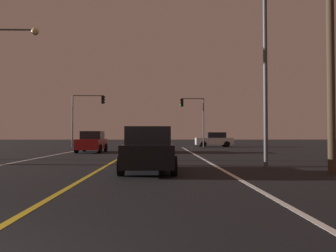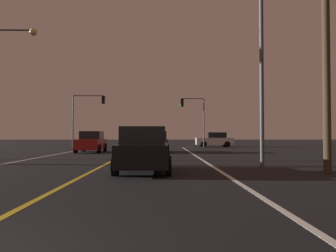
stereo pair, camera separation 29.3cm
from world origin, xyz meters
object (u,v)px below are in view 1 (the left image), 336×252
Objects in this scene: car_oncoming at (92,142)px; traffic_light_near_right at (192,111)px; car_ahead_far at (157,142)px; traffic_light_near_left at (88,109)px; street_lamp_right_near at (254,40)px; street_lamp_left_mid at (6,74)px; car_crossing_side at (214,140)px; car_lead_same_lane at (149,150)px; utility_pole_right at (330,42)px.

traffic_light_near_right is at bearing 139.65° from car_oncoming.
traffic_light_near_left is (-7.88, 10.97, 3.54)m from car_ahead_far.
street_lamp_left_mid is (-12.93, 5.05, -0.64)m from street_lamp_right_near.
car_crossing_side is at bearing 52.77° from street_lamp_left_mid.
traffic_light_near_right is (3.91, 10.97, 3.28)m from car_ahead_far.
street_lamp_left_mid is at bearing -21.33° from street_lamp_right_near.
car_lead_same_lane is at bearing 20.10° from street_lamp_right_near.
traffic_light_near_right is at bearing -88.98° from street_lamp_right_near.
car_lead_same_lane is 0.49× the size of street_lamp_right_near.
car_lead_same_lane is 0.73× the size of traffic_light_near_left.
utility_pole_right reaches higher than car_oncoming.
traffic_light_near_left is at bearing 16.82° from car_lead_same_lane.
traffic_light_near_left is 26.70m from street_lamp_right_near.
car_ahead_far is at bearing 87.82° from car_oncoming.
utility_pole_right reaches higher than car_crossing_side.
car_oncoming is at bearing 49.65° from traffic_light_near_right.
traffic_light_near_right is 26.09m from utility_pole_right.
car_ahead_far is at bearing 113.58° from utility_pole_right.
utility_pole_right reaches higher than car_ahead_far.
car_crossing_side is 25.49m from street_lamp_left_mid.
street_lamp_right_near is 3.21m from utility_pole_right.
utility_pole_right reaches higher than street_lamp_right_near.
car_lead_same_lane is at bearing 19.04° from car_oncoming.
car_oncoming is 15.45m from car_lead_same_lane.
traffic_light_near_right is 0.63× the size of street_lamp_right_near.
car_oncoming is 1.00× the size of car_crossing_side.
traffic_light_near_right reaches higher than car_oncoming.
car_ahead_far and car_crossing_side have the same top height.
utility_pole_right is (14.41, -25.94, 0.47)m from traffic_light_near_left.
utility_pole_right is (11.78, -15.17, 4.02)m from car_oncoming.
car_oncoming and car_crossing_side have the same top height.
traffic_light_near_left is (-7.67, 25.38, 3.54)m from car_lead_same_lane.
utility_pole_right reaches higher than traffic_light_near_right.
car_crossing_side is 14.99m from traffic_light_near_left.
street_lamp_left_mid is at bearing 131.82° from car_ahead_far.
street_lamp_right_near is 13.90m from street_lamp_left_mid.
traffic_light_near_right is (9.15, 10.77, 3.28)m from car_oncoming.
car_lead_same_lane is 0.77× the size of traffic_light_near_right.
street_lamp_left_mid is at bearing -92.23° from traffic_light_near_left.
street_lamp_left_mid is 0.83× the size of utility_pole_right.
car_crossing_side is 25.62m from street_lamp_right_near.
car_crossing_side is 4.47m from traffic_light_near_right.
utility_pole_right is at bearing 134.78° from street_lamp_right_near.
car_ahead_far and car_oncoming have the same top height.
utility_pole_right reaches higher than street_lamp_left_mid.
traffic_light_near_right is (4.11, 25.38, 3.28)m from car_lead_same_lane.
car_oncoming is 16.98m from car_crossing_side.
street_lamp_right_near reaches higher than car_oncoming.
car_ahead_far is 14.26m from street_lamp_right_near.
street_lamp_right_near reaches higher than car_lead_same_lane.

